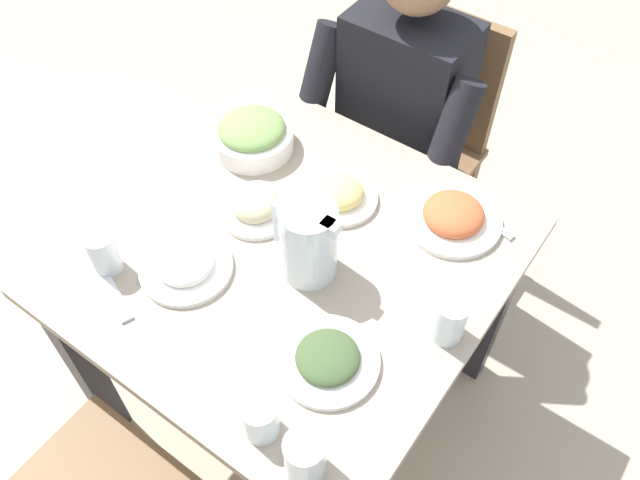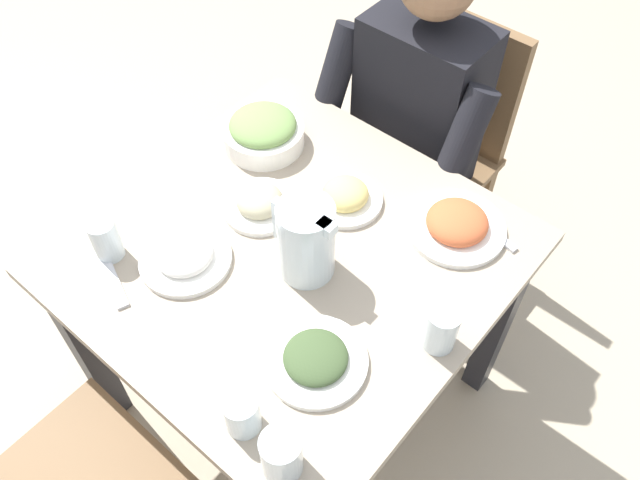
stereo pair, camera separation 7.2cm
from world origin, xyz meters
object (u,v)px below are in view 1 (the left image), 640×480
object	(u,v)px
salad_bowl	(252,134)
water_glass_near_left	(449,319)
water_glass_near_right	(260,419)
water_glass_center	(305,457)
water_pitcher	(308,241)
plate_yoghurt	(185,265)
plate_beans	(256,207)
plate_dolmas	(328,359)
water_glass_by_pitcher	(103,253)
plate_fries	(339,194)
dining_table	(293,283)
diner_near	(385,135)
plate_rice_curry	(453,216)
chair_near	(416,134)

from	to	relation	value
salad_bowl	water_glass_near_left	distance (m)	0.68
water_glass_near_right	water_glass_center	xyz separation A→B (m)	(-0.11, 0.01, 0.01)
water_pitcher	salad_bowl	world-z (taller)	water_pitcher
plate_yoghurt	plate_beans	bearing A→B (deg)	-94.84
plate_dolmas	water_glass_center	xyz separation A→B (m)	(-0.09, 0.19, 0.04)
water_pitcher	water_glass_near_right	size ratio (longest dim) A/B	2.13
salad_bowl	water_glass_by_pitcher	xyz separation A→B (m)	(0.01, 0.47, 0.01)
plate_dolmas	plate_fries	bearing A→B (deg)	-58.23
dining_table	water_glass_near_left	xyz separation A→B (m)	(-0.38, -0.02, 0.17)
diner_near	plate_dolmas	size ratio (longest dim) A/B	5.65
plate_dolmas	plate_rice_curry	size ratio (longest dim) A/B	0.91
plate_yoghurt	water_glass_near_left	bearing A→B (deg)	-160.55
chair_near	plate_yoghurt	world-z (taller)	chair_near
dining_table	plate_yoghurt	world-z (taller)	plate_yoghurt
chair_near	salad_bowl	distance (m)	0.61
water_pitcher	chair_near	bearing A→B (deg)	-79.59
plate_fries	water_glass_near_right	size ratio (longest dim) A/B	1.98
plate_rice_curry	diner_near	bearing A→B (deg)	-36.21
diner_near	plate_dolmas	xyz separation A→B (m)	(-0.30, 0.70, 0.10)
chair_near	plate_yoghurt	distance (m)	0.93
plate_dolmas	water_glass_near_left	bearing A→B (deg)	-128.74
water_glass_near_right	chair_near	bearing A→B (deg)	-75.40
dining_table	plate_rice_curry	bearing A→B (deg)	-130.76
plate_fries	plate_beans	xyz separation A→B (m)	(0.13, 0.14, 0.00)
diner_near	chair_near	bearing A→B (deg)	-90.00
dining_table	water_glass_near_right	distance (m)	0.44
plate_dolmas	plate_rice_curry	distance (m)	0.46
dining_table	chair_near	xyz separation A→B (m)	(0.08, -0.72, -0.11)
dining_table	plate_beans	world-z (taller)	plate_beans
plate_beans	water_glass_near_left	bearing A→B (deg)	176.79
plate_yoghurt	plate_dolmas	bearing A→B (deg)	179.28
chair_near	diner_near	xyz separation A→B (m)	(0.00, 0.20, 0.15)
plate_yoghurt	water_glass_near_right	distance (m)	0.40
plate_beans	water_glass_center	size ratio (longest dim) A/B	1.70
dining_table	plate_dolmas	bearing A→B (deg)	141.63
water_pitcher	plate_yoghurt	world-z (taller)	water_pitcher
diner_near	plate_rice_curry	size ratio (longest dim) A/B	5.12
salad_bowl	plate_yoghurt	xyz separation A→B (m)	(-0.13, 0.38, -0.02)
water_glass_center	diner_near	bearing A→B (deg)	-66.44
salad_bowl	water_glass_by_pitcher	bearing A→B (deg)	88.23
water_glass_near_left	water_glass_center	bearing A→B (deg)	79.90
plate_dolmas	water_glass_near_left	world-z (taller)	water_glass_near_left
chair_near	water_glass_center	world-z (taller)	chair_near
water_pitcher	salad_bowl	distance (m)	0.41
water_glass_near_right	water_glass_near_left	size ratio (longest dim) A/B	0.85
plate_dolmas	plate_rice_curry	bearing A→B (deg)	-92.83
plate_yoghurt	water_glass_near_right	xyz separation A→B (m)	(-0.36, 0.18, 0.03)
plate_fries	water_glass_near_right	world-z (taller)	water_glass_near_right
dining_table	salad_bowl	distance (m)	0.39
chair_near	water_glass_by_pitcher	bearing A→B (deg)	77.63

